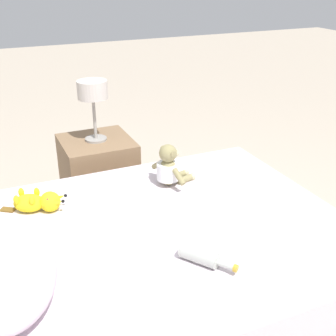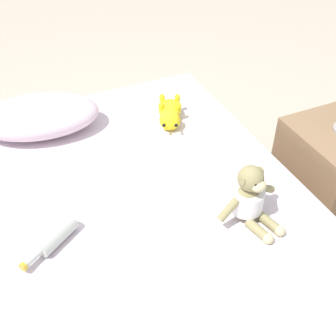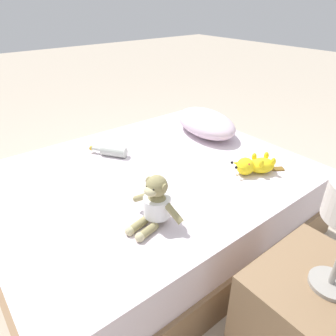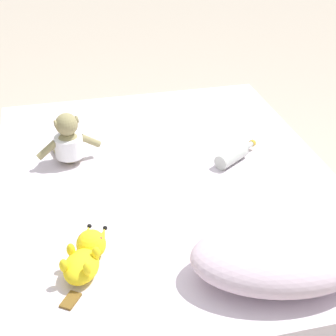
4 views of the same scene
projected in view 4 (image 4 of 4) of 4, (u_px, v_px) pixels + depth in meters
ground_plane at (168, 261)px, 2.43m from camera, size 16.00×16.00×0.00m
bed at (168, 222)px, 2.31m from camera, size 1.43×1.80×0.45m
pillow at (279, 258)px, 1.65m from camera, size 0.61×0.43×0.16m
plush_monkey at (68, 142)px, 2.26m from camera, size 0.29×0.24×0.24m
plush_yellow_creature at (86, 256)px, 1.71m from camera, size 0.19×0.32×0.10m
glass_bottle at (233, 155)px, 2.29m from camera, size 0.23×0.18×0.07m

